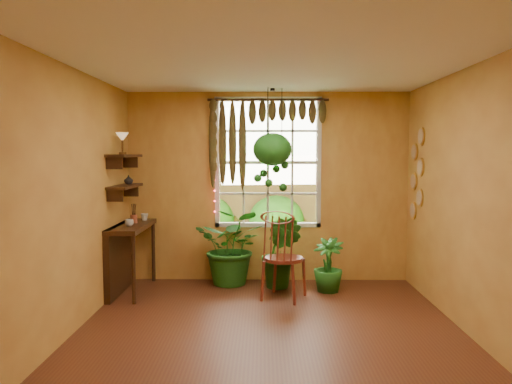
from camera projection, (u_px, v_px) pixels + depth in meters
The scene contains 23 objects.
floor at pixel (270, 336), 5.00m from camera, with size 4.50×4.50×0.00m, color #522817.
ceiling at pixel (270, 63), 4.80m from camera, with size 4.50×4.50×0.00m, color white.
wall_back at pixel (268, 187), 7.14m from camera, with size 4.00×4.00×0.00m, color gold.
wall_left at pixel (68, 202), 4.93m from camera, with size 4.50×4.50×0.00m, color gold.
wall_right at pixel (474, 202), 4.87m from camera, with size 4.50×4.50×0.00m, color gold.
window at pixel (268, 163), 7.15m from camera, with size 1.52×0.10×1.86m.
valance_vine at pixel (262, 122), 6.99m from camera, with size 1.70×0.12×1.10m.
string_lights at pixel (214, 159), 7.07m from camera, with size 0.03×0.03×1.54m, color #FF2633, non-canonical shape.
wall_plates at pixel (417, 174), 6.64m from camera, with size 0.04×0.32×1.10m, color beige, non-canonical shape.
counter_ledge at pixel (124, 250), 6.58m from camera, with size 0.40×1.20×0.90m.
shelf_lower at pixel (125, 186), 6.52m from camera, with size 0.25×0.90×0.04m, color #331A0D.
shelf_upper at pixel (125, 156), 6.49m from camera, with size 0.25×0.90×0.04m, color #331A0D.
backyard at pixel (276, 177), 11.76m from camera, with size 14.00×10.00×12.00m.
windsor_chair at pixel (283, 270), 6.24m from camera, with size 0.64×0.65×1.30m.
potted_plant_left at pixel (233, 246), 6.95m from camera, with size 0.97×0.84×1.08m, color #134512.
potted_plant_mid at pixel (281, 252), 6.75m from camera, with size 0.55×0.44×0.99m, color #134512.
potted_plant_right at pixel (328, 265), 6.60m from camera, with size 0.40×0.40×0.71m, color #134512.
hanging_basket at pixel (272, 152), 6.71m from camera, with size 0.52×0.52×1.39m.
cup_a at pixel (129, 223), 6.36m from camera, with size 0.11×0.11×0.09m, color silver.
cup_b at pixel (144, 217), 6.93m from camera, with size 0.10×0.10×0.09m, color beige.
brush_jar at pixel (134, 213), 6.67m from camera, with size 0.09×0.09×0.33m.
shelf_vase at pixel (129, 180), 6.67m from camera, with size 0.12×0.12×0.12m, color #B2AD99.
tiffany_lamp at pixel (122, 138), 6.33m from camera, with size 0.17×0.17×0.28m.
Camera 1 is at (-0.07, -4.88, 1.82)m, focal length 35.00 mm.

